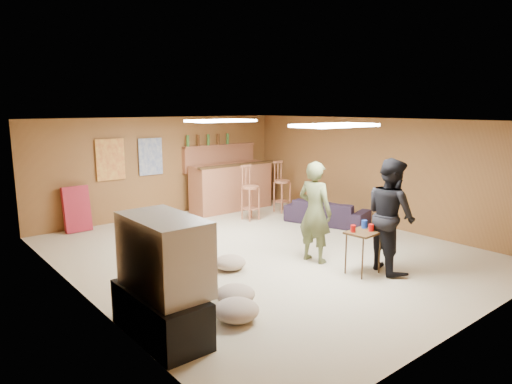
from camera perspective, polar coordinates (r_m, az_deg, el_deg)
ground at (r=7.81m, az=0.94°, el=-7.44°), size 7.00×7.00×0.00m
ceiling at (r=7.43m, az=0.99°, el=8.91°), size 6.00×7.00×0.02m
wall_back at (r=10.43m, az=-11.61°, el=3.12°), size 6.00×0.02×2.20m
wall_front at (r=5.44m, az=25.70°, el=-4.51°), size 6.00×0.02×2.20m
wall_left at (r=6.08m, az=-21.12°, el=-2.65°), size 0.02×7.00×2.20m
wall_right at (r=9.74m, az=14.55°, el=2.48°), size 0.02×7.00×2.20m
tv_stand at (r=5.13m, az=-11.86°, el=-14.63°), size 0.55×1.30×0.50m
dvd_box at (r=5.27m, az=-9.63°, el=-15.06°), size 0.35×0.50×0.08m
tv_body at (r=4.92m, az=-11.42°, el=-7.58°), size 0.60×1.10×0.80m
tv_screen at (r=5.07m, az=-8.31°, el=-6.95°), size 0.02×0.95×0.65m
bar_counter at (r=10.84m, az=-3.11°, el=0.66°), size 2.00×0.60×1.10m
bar_lip at (r=10.56m, az=-2.34°, el=3.42°), size 2.10×0.12×0.05m
bar_shelf at (r=11.08m, az=-4.55°, el=5.81°), size 2.00×0.18×0.05m
bar_backing at (r=11.12m, az=-4.59°, el=4.28°), size 2.00×0.14×0.60m
poster_left at (r=9.86m, az=-17.74°, el=3.88°), size 0.60×0.03×0.85m
poster_right at (r=10.23m, az=-13.05°, el=4.33°), size 0.55×0.03×0.80m
folding_chair_stack at (r=9.59m, az=-21.51°, el=-1.99°), size 0.50×0.26×0.91m
ceiling_panel_front at (r=6.36m, az=9.87°, el=8.21°), size 1.20×0.60×0.04m
ceiling_panel_back at (r=8.38m, az=-4.40°, el=8.87°), size 1.20×0.60×0.04m
person_olive at (r=7.20m, az=7.37°, el=-2.49°), size 0.48×0.64×1.60m
person_black at (r=7.01m, az=16.47°, el=-2.81°), size 0.90×1.00×1.69m
sofa at (r=9.68m, az=8.84°, el=-2.48°), size 1.17×1.83×0.50m
tray_table at (r=6.91m, az=13.20°, el=-7.37°), size 0.52×0.43×0.64m
cup_red_near at (r=6.74m, az=12.05°, el=-4.50°), size 0.10×0.10×0.10m
cup_red_far at (r=6.85m, az=14.19°, el=-4.34°), size 0.09×0.09×0.11m
cup_blue at (r=7.00m, az=13.40°, el=-3.94°), size 0.09×0.09×0.12m
bar_stool_left at (r=9.81m, az=-0.70°, el=0.31°), size 0.53×0.53×1.33m
bar_stool_right at (r=10.59m, az=3.28°, el=0.50°), size 0.45×0.45×1.13m
cushion_near_tv at (r=5.85m, az=-2.60°, el=-12.64°), size 0.51×0.51×0.22m
cushion_mid at (r=6.97m, az=-3.26°, el=-8.78°), size 0.61×0.61×0.21m
cushion_far at (r=5.41m, az=-2.48°, el=-14.54°), size 0.58×0.58×0.24m
bottle_row at (r=10.86m, az=-5.98°, el=6.51°), size 1.20×0.08×0.26m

